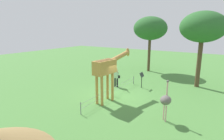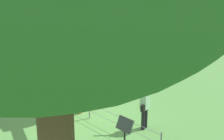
{
  "view_description": "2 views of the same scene",
  "coord_description": "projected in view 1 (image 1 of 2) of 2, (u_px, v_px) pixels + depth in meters",
  "views": [
    {
      "loc": [
        -10.69,
        -6.64,
        4.84
      ],
      "look_at": [
        0.02,
        0.14,
        1.96
      ],
      "focal_mm": 28.97,
      "sensor_mm": 36.0,
      "label": 1
    },
    {
      "loc": [
        7.92,
        -6.09,
        4.64
      ],
      "look_at": [
        0.78,
        0.55,
        2.05
      ],
      "focal_mm": 43.78,
      "sensor_mm": 36.0,
      "label": 2
    }
  ],
  "objects": [
    {
      "name": "tree_east",
      "position": [
        203.0,
        27.0,
        14.47
      ],
      "size": [
        3.57,
        3.57,
        6.26
      ],
      "color": "brown",
      "rests_on": "ground_plane"
    },
    {
      "name": "visitor",
      "position": [
        116.0,
        77.0,
        15.32
      ],
      "size": [
        0.56,
        0.57,
        1.77
      ],
      "color": "black",
      "rests_on": "ground_plane"
    },
    {
      "name": "tree_northeast",
      "position": [
        150.0,
        29.0,
        20.28
      ],
      "size": [
        3.75,
        3.75,
        6.23
      ],
      "color": "brown",
      "rests_on": "ground_plane"
    },
    {
      "name": "ground_plane",
      "position": [
        113.0,
        96.0,
        13.34
      ],
      "size": [
        60.0,
        60.0,
        0.0
      ],
      "primitive_type": "plane",
      "color": "#4C843D"
    },
    {
      "name": "ostrich",
      "position": [
        166.0,
        100.0,
        9.52
      ],
      "size": [
        0.7,
        0.56,
        2.25
      ],
      "color": "#CC9E93",
      "rests_on": "ground_plane"
    },
    {
      "name": "giraffe",
      "position": [
        108.0,
        68.0,
        12.02
      ],
      "size": [
        3.81,
        0.86,
        3.47
      ],
      "color": "#BC8942",
      "rests_on": "ground_plane"
    },
    {
      "name": "wire_fence",
      "position": [
        113.0,
        91.0,
        13.28
      ],
      "size": [
        7.05,
        0.05,
        0.75
      ],
      "color": "slate",
      "rests_on": "ground_plane"
    },
    {
      "name": "info_sign",
      "position": [
        142.0,
        77.0,
        15.05
      ],
      "size": [
        0.56,
        0.21,
        1.32
      ],
      "color": "black",
      "rests_on": "ground_plane"
    }
  ]
}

